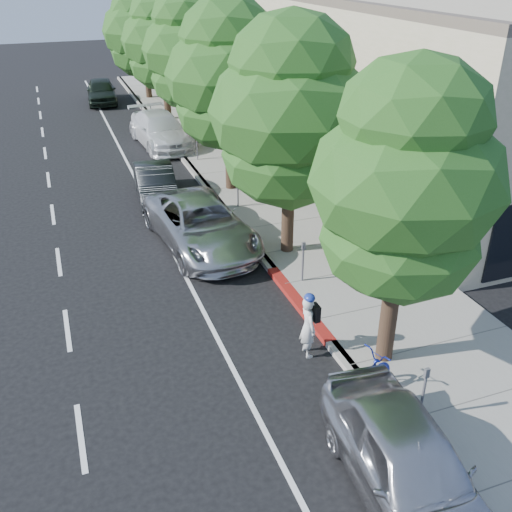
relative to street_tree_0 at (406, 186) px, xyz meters
name	(u,v)px	position (x,y,z in m)	size (l,w,h in m)	color
ground	(314,324)	(-0.90, 2.00, -4.52)	(120.00, 120.00, 0.00)	black
sidewalk	(280,202)	(1.40, 10.00, -4.45)	(4.60, 56.00, 0.15)	gray
curb	(224,210)	(-0.90, 10.00, -4.45)	(0.30, 56.00, 0.15)	#9E998E
curb_red_segment	(299,303)	(-0.90, 3.00, -4.45)	(0.32, 4.00, 0.15)	maroon
storefront_building	(335,61)	(8.70, 20.00, -1.02)	(10.00, 36.00, 7.00)	beige
street_tree_0	(406,186)	(0.00, 0.00, 0.00)	(4.09, 4.09, 7.21)	black
street_tree_1	(291,115)	(0.00, 6.00, 0.06)	(4.86, 4.86, 7.52)	black
street_tree_2	(228,77)	(0.00, 12.00, 0.09)	(4.87, 4.87, 7.56)	black
street_tree_3	(189,51)	(0.00, 18.00, 0.20)	(4.42, 4.42, 7.57)	black
street_tree_4	(163,42)	(0.00, 24.00, -0.10)	(4.65, 4.65, 7.25)	black
street_tree_5	(144,32)	(0.00, 30.00, -0.26)	(5.33, 5.33, 7.24)	black
cyclist	(308,327)	(-1.60, 0.92, -3.72)	(0.59, 0.38, 1.61)	silver
bicycle	(358,382)	(-1.30, -1.00, -3.97)	(0.73, 2.11, 1.11)	navy
silver_suv	(201,225)	(-2.47, 7.50, -3.73)	(2.62, 5.69, 1.58)	silver
dark_sedan	(155,184)	(-3.10, 12.09, -3.84)	(1.45, 4.16, 1.37)	black
white_pickup	(160,130)	(-1.40, 19.30, -3.71)	(2.27, 5.57, 1.62)	white
dark_suv_far	(101,91)	(-3.10, 30.00, -3.76)	(1.81, 4.51, 1.54)	black
near_car_a	(408,465)	(-1.71, -3.50, -3.72)	(1.90, 4.71, 1.61)	#BABABF
pedestrian	(244,162)	(0.64, 12.17, -3.38)	(0.96, 0.75, 1.98)	black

